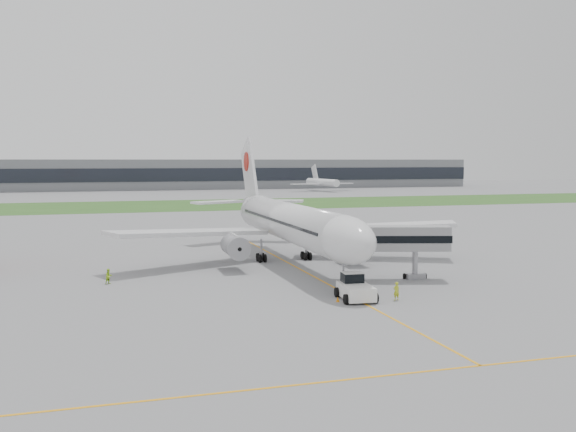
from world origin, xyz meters
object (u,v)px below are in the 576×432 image
object	(u,v)px
jet_bridge	(385,239)
pushback_tug	(355,288)
airliner	(288,221)
ground_crew_near	(396,291)

from	to	relation	value
jet_bridge	pushback_tug	bearing A→B (deg)	-114.44
airliner	jet_bridge	distance (m)	16.41
jet_bridge	ground_crew_near	bearing A→B (deg)	-93.28
airliner	ground_crew_near	bearing A→B (deg)	-81.80
airliner	pushback_tug	distance (m)	23.74
jet_bridge	ground_crew_near	size ratio (longest dim) A/B	7.66
jet_bridge	ground_crew_near	distance (m)	11.42
airliner	pushback_tug	size ratio (longest dim) A/B	10.48
pushback_tug	jet_bridge	size ratio (longest dim) A/B	0.37
airliner	jet_bridge	xyz separation A→B (m)	(7.12, -14.76, -0.93)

